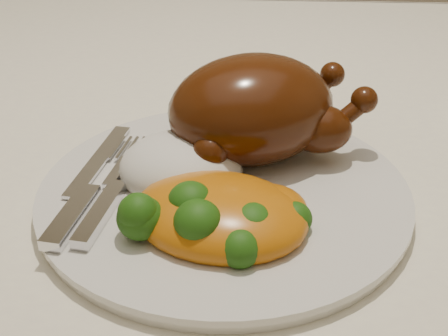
{
  "coord_description": "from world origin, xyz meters",
  "views": [
    {
      "loc": [
        0.08,
        -0.54,
        1.07
      ],
      "look_at": [
        0.05,
        -0.1,
        0.8
      ],
      "focal_mm": 50.0,
      "sensor_mm": 36.0,
      "label": 1
    }
  ],
  "objects": [
    {
      "name": "mac_and_cheese",
      "position": [
        0.06,
        -0.16,
        0.79
      ],
      "size": [
        0.16,
        0.13,
        0.05
      ],
      "rotation": [
        0.0,
        0.0,
        -0.23
      ],
      "color": "#CA7B0D",
      "rests_on": "dinner_plate"
    },
    {
      "name": "dinner_plate",
      "position": [
        0.05,
        -0.1,
        0.77
      ],
      "size": [
        0.31,
        0.31,
        0.01
      ],
      "primitive_type": "cylinder",
      "rotation": [
        0.0,
        0.0,
        -0.0
      ],
      "color": "silver",
      "rests_on": "tablecloth"
    },
    {
      "name": "cutlery",
      "position": [
        -0.05,
        -0.13,
        0.79
      ],
      "size": [
        0.05,
        0.19,
        0.01
      ],
      "rotation": [
        0.0,
        0.0,
        -0.15
      ],
      "color": "silver",
      "rests_on": "dinner_plate"
    },
    {
      "name": "dining_table",
      "position": [
        0.0,
        0.0,
        0.67
      ],
      "size": [
        1.6,
        0.9,
        0.76
      ],
      "color": "brown",
      "rests_on": "floor"
    },
    {
      "name": "rice_mound",
      "position": [
        0.02,
        -0.09,
        0.79
      ],
      "size": [
        0.11,
        0.11,
        0.06
      ],
      "rotation": [
        0.0,
        0.0,
        0.1
      ],
      "color": "white",
      "rests_on": "dinner_plate"
    },
    {
      "name": "roast_chicken",
      "position": [
        0.08,
        -0.04,
        0.83
      ],
      "size": [
        0.2,
        0.16,
        0.1
      ],
      "rotation": [
        0.0,
        0.0,
        0.38
      ],
      "color": "#471A07",
      "rests_on": "dinner_plate"
    },
    {
      "name": "tablecloth",
      "position": [
        0.0,
        0.0,
        0.74
      ],
      "size": [
        1.73,
        1.03,
        0.18
      ],
      "color": "silver",
      "rests_on": "dining_table"
    }
  ]
}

